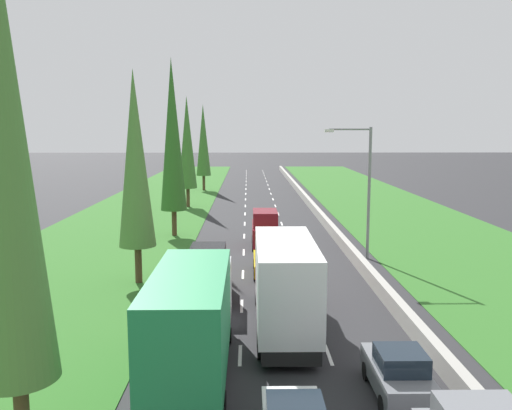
% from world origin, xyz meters
% --- Properties ---
extents(ground_plane, '(300.00, 300.00, 0.00)m').
position_xyz_m(ground_plane, '(0.00, 60.00, 0.00)').
color(ground_plane, '#28282B').
rests_on(ground_plane, ground).
extents(grass_verge_left, '(14.00, 140.00, 0.04)m').
position_xyz_m(grass_verge_left, '(-12.65, 60.00, 0.02)').
color(grass_verge_left, '#2D6623').
rests_on(grass_verge_left, ground).
extents(grass_verge_right, '(14.00, 140.00, 0.04)m').
position_xyz_m(grass_verge_right, '(14.35, 60.00, 0.02)').
color(grass_verge_right, '#2D6623').
rests_on(grass_verge_right, ground).
extents(median_barrier, '(0.44, 120.00, 0.85)m').
position_xyz_m(median_barrier, '(5.70, 60.00, 0.42)').
color(median_barrier, '#9E9B93').
rests_on(median_barrier, ground).
extents(lane_markings, '(3.64, 116.00, 0.01)m').
position_xyz_m(lane_markings, '(0.00, 60.00, 0.01)').
color(lane_markings, white).
rests_on(lane_markings, ground).
extents(white_box_truck_centre_lane, '(2.46, 9.40, 4.18)m').
position_xyz_m(white_box_truck_centre_lane, '(0.15, 23.73, 2.18)').
color(white_box_truck_centre_lane, black).
rests_on(white_box_truck_centre_lane, ground).
extents(green_box_truck_left_lane, '(2.46, 9.40, 4.18)m').
position_xyz_m(green_box_truck_left_lane, '(-3.36, 18.79, 2.18)').
color(green_box_truck_left_lane, black).
rests_on(green_box_truck_left_lane, ground).
extents(black_van_left_lane, '(1.96, 4.90, 2.82)m').
position_xyz_m(black_van_left_lane, '(-3.53, 28.11, 1.40)').
color(black_van_left_lane, black).
rests_on(black_van_left_lane, ground).
extents(yellow_sedan_centre_lane, '(1.82, 4.50, 1.64)m').
position_xyz_m(yellow_sedan_centre_lane, '(-0.20, 32.96, 0.81)').
color(yellow_sedan_centre_lane, yellow).
rests_on(yellow_sedan_centre_lane, ground).
extents(grey_hatchback_right_lane, '(1.74, 3.90, 1.72)m').
position_xyz_m(grey_hatchback_right_lane, '(3.55, 17.58, 0.84)').
color(grey_hatchback_right_lane, slate).
rests_on(grey_hatchback_right_lane, ground).
extents(maroon_van_centre_lane, '(1.96, 4.90, 2.82)m').
position_xyz_m(maroon_van_centre_lane, '(-0.15, 40.79, 1.40)').
color(maroon_van_centre_lane, maroon).
rests_on(maroon_van_centre_lane, ground).
extents(poplar_tree_nearest, '(2.16, 2.16, 14.55)m').
position_xyz_m(poplar_tree_nearest, '(-7.59, 14.57, 8.33)').
color(poplar_tree_nearest, '#4C3823').
rests_on(poplar_tree_nearest, ground).
extents(poplar_tree_second, '(2.11, 2.11, 12.20)m').
position_xyz_m(poplar_tree_second, '(-7.77, 31.25, 7.15)').
color(poplar_tree_second, '#4C3823').
rests_on(poplar_tree_second, ground).
extents(poplar_tree_third, '(2.17, 2.17, 14.63)m').
position_xyz_m(poplar_tree_third, '(-7.60, 45.30, 8.37)').
color(poplar_tree_third, '#4C3823').
rests_on(poplar_tree_third, ground).
extents(poplar_tree_fourth, '(2.11, 2.11, 12.60)m').
position_xyz_m(poplar_tree_fourth, '(-8.32, 62.29, 7.35)').
color(poplar_tree_fourth, '#4C3823').
rests_on(poplar_tree_fourth, ground).
extents(poplar_tree_fifth, '(2.11, 2.11, 12.45)m').
position_xyz_m(poplar_tree_fifth, '(-7.89, 79.31, 7.28)').
color(poplar_tree_fifth, '#4C3823').
rests_on(poplar_tree_fifth, ground).
extents(street_light_mast, '(3.20, 0.28, 9.00)m').
position_xyz_m(street_light_mast, '(6.46, 37.08, 5.23)').
color(street_light_mast, gray).
rests_on(street_light_mast, ground).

